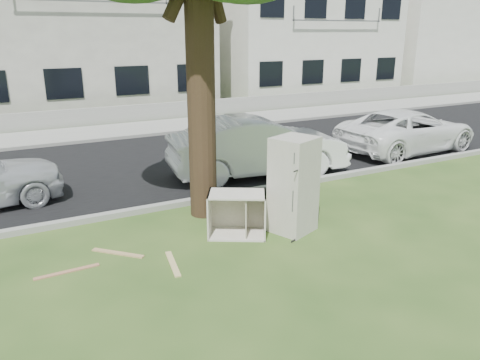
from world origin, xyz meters
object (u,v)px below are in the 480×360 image
fridge (294,185)px  cabinet (237,214)px  car_center (258,146)px  car_right (408,131)px

fridge → cabinet: (-1.02, 0.29, -0.49)m
cabinet → fridge: bearing=13.6°
cabinet → car_center: 3.86m
car_center → car_right: (5.37, 0.05, -0.11)m
fridge → car_right: size_ratio=0.38×
cabinet → car_center: bearing=84.1°
cabinet → car_right: (7.60, 3.19, 0.24)m
cabinet → car_right: size_ratio=0.22×
fridge → car_center: bearing=48.6°
car_right → fridge: bearing=114.3°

